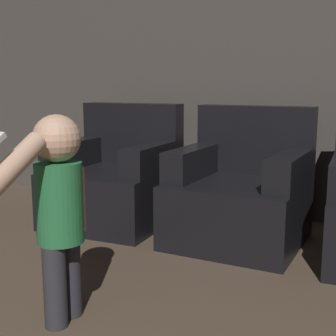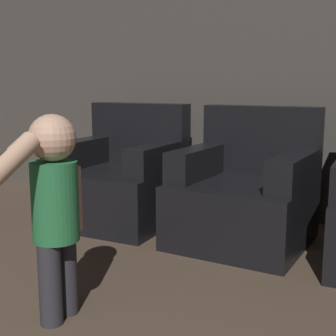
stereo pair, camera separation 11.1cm
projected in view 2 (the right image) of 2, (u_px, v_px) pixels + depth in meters
wall_back at (257, 46)px, 3.52m from camera, size 8.40×0.05×2.60m
armchair_left at (122, 180)px, 3.50m from camera, size 0.84×0.85×0.87m
armchair_middle at (245, 195)px, 3.04m from camera, size 0.82×0.83×0.87m
person_toddler at (54, 202)px, 1.96m from camera, size 0.20×0.61×0.90m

